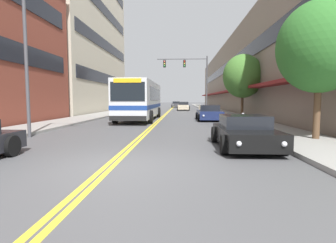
# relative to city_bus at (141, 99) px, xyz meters

# --- Properties ---
(ground_plane) EXTENTS (240.00, 240.00, 0.00)m
(ground_plane) POSITION_rel_city_bus_xyz_m (1.68, 20.73, -1.84)
(ground_plane) COLOR #4C4C4F
(sidewalk_left) EXTENTS (3.09, 106.00, 0.16)m
(sidewalk_left) POSITION_rel_city_bus_xyz_m (-5.37, 20.73, -1.76)
(sidewalk_left) COLOR gray
(sidewalk_left) RESTS_ON ground_plane
(sidewalk_right) EXTENTS (3.09, 106.00, 0.16)m
(sidewalk_right) POSITION_rel_city_bus_xyz_m (8.72, 20.73, -1.76)
(sidewalk_right) COLOR gray
(sidewalk_right) RESTS_ON ground_plane
(centre_line) EXTENTS (0.34, 106.00, 0.01)m
(centre_line) POSITION_rel_city_bus_xyz_m (1.68, 20.73, -1.84)
(centre_line) COLOR yellow
(centre_line) RESTS_ON ground_plane
(office_tower_left) EXTENTS (12.08, 24.12, 28.36)m
(office_tower_left) POSITION_rel_city_bus_xyz_m (-13.16, 14.41, 12.34)
(office_tower_left) COLOR beige
(office_tower_left) RESTS_ON ground_plane
(storefront_row_right) EXTENTS (9.10, 68.00, 10.81)m
(storefront_row_right) POSITION_rel_city_bus_xyz_m (14.50, 20.73, 3.56)
(storefront_row_right) COLOR gray
(storefront_row_right) RESTS_ON ground_plane
(city_bus) EXTENTS (2.96, 11.27, 3.26)m
(city_bus) POSITION_rel_city_bus_xyz_m (0.00, 0.00, 0.00)
(city_bus) COLOR silver
(city_bus) RESTS_ON ground_plane
(car_white_parked_left_near) EXTENTS (2.18, 4.88, 1.41)m
(car_white_parked_left_near) POSITION_rel_city_bus_xyz_m (-2.63, 14.50, -1.19)
(car_white_parked_left_near) COLOR white
(car_white_parked_left_near) RESTS_ON ground_plane
(car_black_parked_right_foreground) EXTENTS (2.13, 4.16, 1.21)m
(car_black_parked_right_foreground) POSITION_rel_city_bus_xyz_m (5.96, -13.37, -1.27)
(car_black_parked_right_foreground) COLOR black
(car_black_parked_right_foreground) RESTS_ON ground_plane
(car_navy_parked_right_mid) EXTENTS (2.17, 4.62, 1.32)m
(car_navy_parked_right_mid) POSITION_rel_city_bus_xyz_m (6.01, -0.30, -1.23)
(car_navy_parked_right_mid) COLOR #19234C
(car_navy_parked_right_mid) RESTS_ON ground_plane
(car_slate_blue_moving_lead) EXTENTS (2.21, 4.78, 1.34)m
(car_slate_blue_moving_lead) POSITION_rel_city_bus_xyz_m (4.14, 29.37, -1.22)
(car_slate_blue_moving_lead) COLOR #475675
(car_slate_blue_moving_lead) RESTS_ON ground_plane
(car_dark_grey_moving_second) EXTENTS (2.15, 4.50, 1.35)m
(car_dark_grey_moving_second) POSITION_rel_city_bus_xyz_m (2.39, 37.48, -1.20)
(car_dark_grey_moving_second) COLOR #38383D
(car_dark_grey_moving_second) RESTS_ON ground_plane
(car_champagne_moving_third) EXTENTS (2.05, 4.80, 1.35)m
(car_champagne_moving_third) POSITION_rel_city_bus_xyz_m (3.91, 20.99, -1.20)
(car_champagne_moving_third) COLOR beige
(car_champagne_moving_third) RESTS_ON ground_plane
(traffic_signal_mast) EXTENTS (6.54, 0.38, 7.37)m
(traffic_signal_mast) POSITION_rel_city_bus_xyz_m (4.78, 11.24, 3.40)
(traffic_signal_mast) COLOR #47474C
(traffic_signal_mast) RESTS_ON ground_plane
(street_lamp_left_near) EXTENTS (2.07, 0.28, 7.08)m
(street_lamp_left_near) POSITION_rel_city_bus_xyz_m (-3.33, -11.13, 2.40)
(street_lamp_left_near) COLOR #47474C
(street_lamp_left_near) RESTS_ON ground_plane
(street_tree_right_near) EXTENTS (3.42, 3.42, 5.67)m
(street_tree_right_near) POSITION_rel_city_bus_xyz_m (9.26, -11.93, 2.09)
(street_tree_right_near) COLOR brown
(street_tree_right_near) RESTS_ON sidewalk_right
(street_tree_right_mid) EXTENTS (3.66, 3.66, 5.82)m
(street_tree_right_mid) POSITION_rel_city_bus_xyz_m (9.30, 1.76, 2.11)
(street_tree_right_mid) COLOR brown
(street_tree_right_mid) RESTS_ON sidewalk_right
(fire_hydrant) EXTENTS (0.29, 0.21, 0.77)m
(fire_hydrant) POSITION_rel_city_bus_xyz_m (7.62, -5.89, -1.30)
(fire_hydrant) COLOR #B7B7BC
(fire_hydrant) RESTS_ON sidewalk_right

